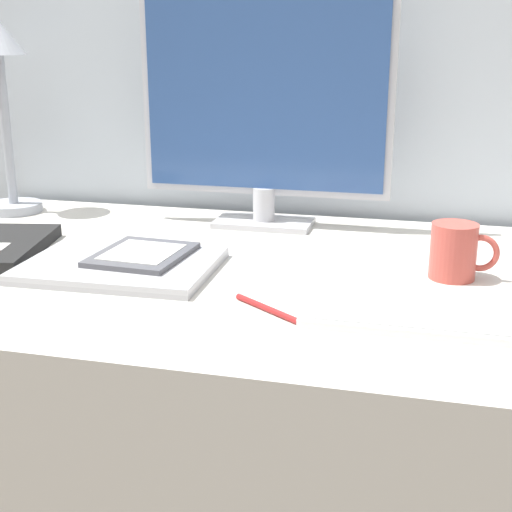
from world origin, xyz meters
TOP-DOWN VIEW (x-y plane):
  - desk at (0.00, 0.13)m, footprint 1.38×0.79m
  - monitor at (-0.03, 0.41)m, footprint 0.51×0.11m
  - keyboard at (0.30, -0.05)m, footprint 0.32×0.12m
  - laptop at (-0.19, 0.06)m, footprint 0.31×0.25m
  - ereader at (-0.17, 0.09)m, footprint 0.15×0.18m
  - desk_lamp at (-0.60, 0.40)m, footprint 0.12×0.12m
  - coffee_mug at (0.34, 0.16)m, footprint 0.11×0.07m
  - pen at (0.09, -0.06)m, footprint 0.12×0.09m

SIDE VIEW (x-z plane):
  - desk at x=0.00m, z-range 0.00..0.74m
  - pen at x=0.09m, z-range 0.74..0.75m
  - keyboard at x=0.30m, z-range 0.74..0.76m
  - laptop at x=-0.19m, z-range 0.74..0.76m
  - ereader at x=-0.17m, z-range 0.76..0.77m
  - coffee_mug at x=0.34m, z-range 0.74..0.83m
  - monitor at x=-0.03m, z-range 0.76..1.23m
  - desk_lamp at x=-0.60m, z-range 0.82..1.24m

